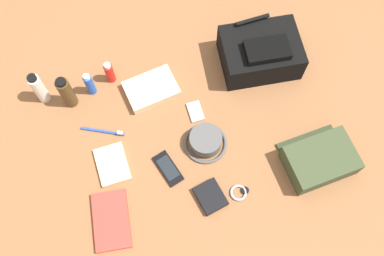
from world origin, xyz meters
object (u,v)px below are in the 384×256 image
object	(u,v)px
bucket_hat	(206,141)
toothpaste_tube	(39,88)
sunscreen_spray	(110,72)
wallet	(210,197)
backpack	(260,53)
folded_towel	(151,89)
cologne_bottle	(67,92)
cell_phone	(168,168)
deodorant_spray	(90,84)
paperback_novel	(111,220)
notepad	(112,164)
wristwatch	(239,192)
toothbrush	(105,131)
media_player	(195,112)
toiletry_pouch	(320,160)

from	to	relation	value
bucket_hat	toothpaste_tube	world-z (taller)	toothpaste_tube
sunscreen_spray	wallet	distance (m)	0.63
backpack	bucket_hat	bearing A→B (deg)	-140.19
toothpaste_tube	folded_towel	size ratio (longest dim) A/B	0.83
cologne_bottle	cell_phone	size ratio (longest dim) A/B	1.18
backpack	bucket_hat	distance (m)	0.43
cell_phone	backpack	bearing A→B (deg)	33.29
bucket_hat	cell_phone	xyz separation A→B (m)	(-0.16, -0.05, -0.02)
deodorant_spray	paperback_novel	size ratio (longest dim) A/B	0.55
notepad	folded_towel	world-z (taller)	folded_towel
cologne_bottle	deodorant_spray	distance (m)	0.09
backpack	wristwatch	xyz separation A→B (m)	(-0.27, -0.49, -0.06)
cologne_bottle	toothbrush	distance (m)	0.21
cell_phone	media_player	size ratio (longest dim) A/B	1.68
toiletry_pouch	wallet	xyz separation A→B (m)	(-0.42, 0.00, -0.03)
deodorant_spray	wristwatch	size ratio (longest dim) A/B	1.74
folded_towel	wristwatch	bearing A→B (deg)	-69.87
backpack	cologne_bottle	bearing A→B (deg)	175.20
media_player	notepad	bearing A→B (deg)	-163.67
media_player	wallet	size ratio (longest dim) A/B	0.78
bucket_hat	wristwatch	distance (m)	0.23
folded_towel	media_player	bearing A→B (deg)	-46.58
deodorant_spray	sunscreen_spray	bearing A→B (deg)	18.32
cologne_bottle	paperback_novel	distance (m)	0.51
notepad	media_player	bearing A→B (deg)	16.68
toothpaste_tube	cologne_bottle	bearing A→B (deg)	-28.48
toothbrush	sunscreen_spray	bearing A→B (deg)	69.27
paperback_novel	media_player	size ratio (longest dim) A/B	2.62
backpack	toothbrush	world-z (taller)	backpack
toiletry_pouch	sunscreen_spray	world-z (taller)	sunscreen_spray
toothbrush	folded_towel	bearing A→B (deg)	27.20
toiletry_pouch	toothbrush	distance (m)	0.81
toothbrush	folded_towel	distance (m)	0.25
backpack	notepad	size ratio (longest dim) A/B	2.23
cologne_bottle	media_player	world-z (taller)	cologne_bottle
cell_phone	wristwatch	world-z (taller)	cell_phone
deodorant_spray	cell_phone	bearing A→B (deg)	-65.08
bucket_hat	folded_towel	size ratio (longest dim) A/B	0.83
wallet	folded_towel	world-z (taller)	folded_towel
deodorant_spray	toothpaste_tube	bearing A→B (deg)	170.32
deodorant_spray	toiletry_pouch	bearing A→B (deg)	-37.93
toothbrush	cologne_bottle	bearing A→B (deg)	118.99
toothpaste_tube	cell_phone	world-z (taller)	toothpaste_tube
notepad	folded_towel	size ratio (longest dim) A/B	0.75
toothpaste_tube	sunscreen_spray	xyz separation A→B (m)	(0.27, -0.00, -0.03)
sunscreen_spray	notepad	world-z (taller)	sunscreen_spray
toiletry_pouch	sunscreen_spray	xyz separation A→B (m)	(-0.64, 0.59, 0.01)
toothpaste_tube	deodorant_spray	world-z (taller)	toothpaste_tube
toiletry_pouch	cologne_bottle	bearing A→B (deg)	146.24
toothpaste_tube	deodorant_spray	bearing A→B (deg)	-9.68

